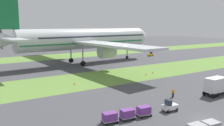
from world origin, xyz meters
The scene contains 15 objects.
ground_plane centered at (0.00, 0.00, 0.00)m, with size 400.00×400.00×0.00m, color #47474C.
grass_strip_near centered at (0.00, 32.69, 0.00)m, with size 320.00×17.76×0.01m, color olive.
grass_strip_far centered at (0.00, 80.20, 0.00)m, with size 320.00×17.76×0.01m, color olive.
airliner centered at (7.41, 56.34, 8.95)m, with size 60.06×74.36×24.93m.
baggage_tug centered at (-1.64, 5.38, 0.81)m, with size 2.73×1.58×1.97m.
cargo_dolly_lead centered at (-6.63, 5.94, 0.92)m, with size 2.35×1.74×1.55m.
cargo_dolly_second centered at (-9.51, 6.26, 0.92)m, with size 2.35×1.74×1.55m.
cargo_dolly_third centered at (-12.39, 6.59, 0.92)m, with size 2.35×1.74×1.55m.
catering_truck centered at (13.41, 6.77, 1.95)m, with size 6.99×2.40×3.58m.
pushback_tractor centered at (41.91, 58.92, 0.81)m, with size 2.69×1.49×1.97m.
ground_crew_marshaller centered at (4.49, 10.40, 0.95)m, with size 0.36×0.55×1.74m.
taxiway_marker_0 centered at (16.65, 29.57, 0.24)m, with size 0.44×0.44×0.48m, color orange.
taxiway_marker_1 centered at (-7.79, 29.48, 0.26)m, with size 0.44×0.44×0.52m, color orange.
taxiway_marker_2 centered at (13.23, 28.56, 0.23)m, with size 0.44×0.44×0.46m, color orange.
distant_tree_line centered at (8.31, 127.74, 7.14)m, with size 154.23×10.38×12.44m.
Camera 1 is at (-29.39, -20.66, 13.90)m, focal length 38.04 mm.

